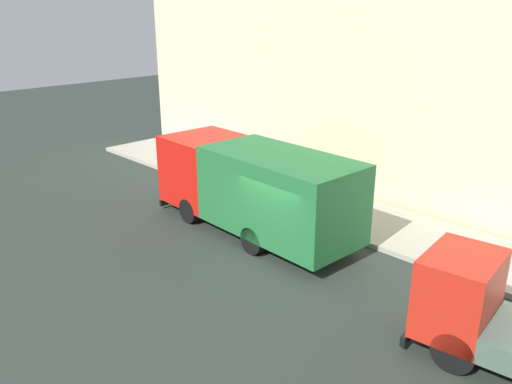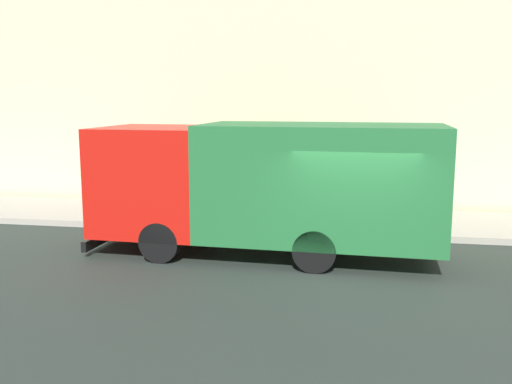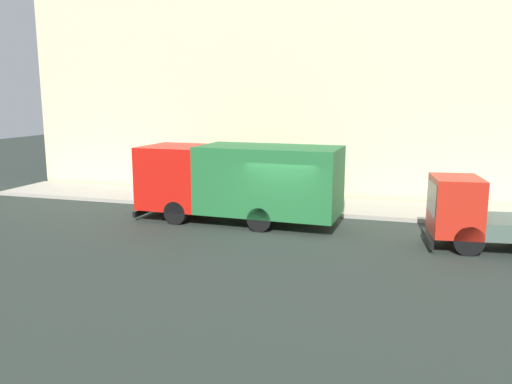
{
  "view_description": "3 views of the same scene",
  "coord_description": "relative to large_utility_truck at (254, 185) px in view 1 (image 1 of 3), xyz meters",
  "views": [
    {
      "loc": [
        -10.11,
        -9.67,
        7.29
      ],
      "look_at": [
        1.37,
        1.96,
        1.41
      ],
      "focal_mm": 36.41,
      "sensor_mm": 36.0,
      "label": 1
    },
    {
      "loc": [
        -11.15,
        -0.02,
        3.54
      ],
      "look_at": [
        1.31,
        2.21,
        1.42
      ],
      "focal_mm": 39.73,
      "sensor_mm": 36.0,
      "label": 2
    },
    {
      "loc": [
        -17.15,
        -4.23,
        4.81
      ],
      "look_at": [
        0.84,
        1.14,
        1.29
      ],
      "focal_mm": 36.1,
      "sensor_mm": 36.0,
      "label": 3
    }
  ],
  "objects": [
    {
      "name": "small_flatbed_truck",
      "position": [
        -1.15,
        -8.59,
        -0.61
      ],
      "size": [
        2.46,
        4.85,
        2.29
      ],
      "rotation": [
        0.0,
        0.0,
        0.12
      ],
      "color": "red",
      "rests_on": "ground"
    },
    {
      "name": "large_utility_truck",
      "position": [
        0.0,
        0.0,
        0.0
      ],
      "size": [
        2.88,
        7.91,
        2.97
      ],
      "rotation": [
        0.0,
        0.0,
        -0.04
      ],
      "color": "red",
      "rests_on": "ground"
    },
    {
      "name": "building_facade",
      "position": [
        5.59,
        -1.96,
        3.71
      ],
      "size": [
        0.5,
        30.0,
        10.75
      ],
      "primitive_type": "cube",
      "color": "beige",
      "rests_on": "ground"
    },
    {
      "name": "street_sign_post",
      "position": [
        2.04,
        0.96,
        -0.15
      ],
      "size": [
        0.44,
        0.08,
        2.26
      ],
      "color": "#4C5156",
      "rests_on": "sidewalk"
    },
    {
      "name": "traffic_cone_orange",
      "position": [
        2.01,
        4.65,
        -1.14
      ],
      "size": [
        0.51,
        0.51,
        0.72
      ],
      "primitive_type": "cone",
      "color": "orange",
      "rests_on": "sidewalk"
    },
    {
      "name": "pedestrian_third",
      "position": [
        4.11,
        5.54,
        -0.67
      ],
      "size": [
        0.5,
        0.5,
        1.59
      ],
      "rotation": [
        0.0,
        0.0,
        2.54
      ],
      "color": "#515040",
      "rests_on": "sidewalk"
    },
    {
      "name": "pedestrian_walking",
      "position": [
        3.5,
        0.42,
        -0.63
      ],
      "size": [
        0.5,
        0.5,
        1.67
      ],
      "rotation": [
        0.0,
        0.0,
        2.83
      ],
      "color": "brown",
      "rests_on": "sidewalk"
    },
    {
      "name": "pedestrian_standing",
      "position": [
        4.33,
        2.66,
        -0.63
      ],
      "size": [
        0.47,
        0.47,
        1.64
      ],
      "rotation": [
        0.0,
        0.0,
        2.53
      ],
      "color": "#504B45",
      "rests_on": "sidewalk"
    },
    {
      "name": "sidewalk",
      "position": [
        3.41,
        -1.96,
        -1.58
      ],
      "size": [
        3.36,
        30.0,
        0.17
      ],
      "primitive_type": "cube",
      "color": "#B4AD9E",
      "rests_on": "ground"
    },
    {
      "name": "ground",
      "position": [
        -1.27,
        -1.96,
        -1.67
      ],
      "size": [
        80.0,
        80.0,
        0.0
      ],
      "primitive_type": "plane",
      "color": "#2C352F"
    }
  ]
}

